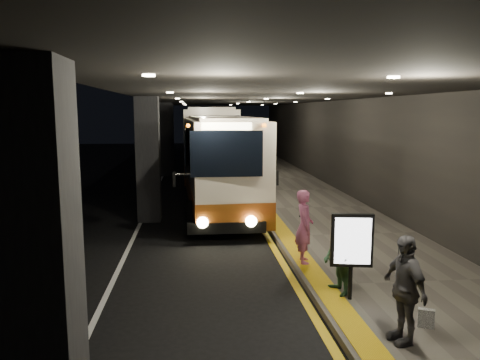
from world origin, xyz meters
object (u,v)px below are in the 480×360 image
coach_second (210,145)px  passenger_boarding (304,226)px  coach_main (217,165)px  stanchion_post (302,236)px  passenger_waiting_grey (404,289)px  bag_polka (426,318)px  info_sign (352,242)px  passenger_waiting_green (339,258)px

coach_second → passenger_boarding: size_ratio=6.89×
coach_main → coach_second: (0.04, 8.98, 0.18)m
stanchion_post → passenger_waiting_grey: bearing=-82.5°
coach_second → coach_main: bearing=-89.2°
passenger_boarding → bag_polka: size_ratio=5.53×
passenger_waiting_grey → info_sign: passenger_waiting_grey is taller
passenger_boarding → info_sign: bearing=-165.5°
bag_polka → stanchion_post: size_ratio=0.31×
passenger_boarding → passenger_waiting_grey: passenger_boarding is taller
bag_polka → passenger_boarding: bearing=109.3°
coach_main → passenger_waiting_green: (2.01, -9.91, -0.81)m
coach_main → passenger_waiting_green: 10.14m
passenger_waiting_green → stanchion_post: (-0.19, 2.52, -0.23)m
passenger_boarding → passenger_waiting_grey: size_ratio=1.02×
coach_second → info_sign: coach_second is taller
passenger_waiting_green → info_sign: info_sign is taller
passenger_waiting_green → bag_polka: 2.04m
coach_main → passenger_boarding: bearing=-80.0°
passenger_waiting_grey → bag_polka: passenger_waiting_grey is taller
passenger_waiting_grey → info_sign: size_ratio=1.02×
passenger_waiting_green → passenger_waiting_grey: (0.42, -2.07, 0.13)m
stanchion_post → bag_polka: bearing=-73.4°
coach_main → passenger_boarding: size_ratio=6.31×
info_sign → stanchion_post: 2.92m
passenger_boarding → passenger_waiting_green: bearing=-168.0°
bag_polka → stanchion_post: stanchion_post is taller
coach_second → stanchion_post: coach_second is taller
passenger_waiting_grey → stanchion_post: bearing=177.6°
passenger_waiting_grey → bag_polka: (0.64, 0.43, -0.73)m
coach_main → bag_polka: (3.06, -11.54, -1.40)m
coach_second → stanchion_post: 16.51m
info_sign → stanchion_post: (-0.33, 2.83, -0.64)m
passenger_boarding → info_sign: size_ratio=1.05×
coach_main → stanchion_post: bearing=-78.8°
passenger_boarding → stanchion_post: bearing=-1.4°
passenger_waiting_grey → stanchion_post: 4.65m
stanchion_post → info_sign: bearing=-83.3°
coach_second → passenger_waiting_grey: bearing=-82.5°
coach_main → info_sign: size_ratio=6.61×
passenger_waiting_grey → bag_polka: bearing=114.4°
coach_main → info_sign: bearing=-80.8°
bag_polka → stanchion_post: (-1.24, 4.16, 0.37)m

